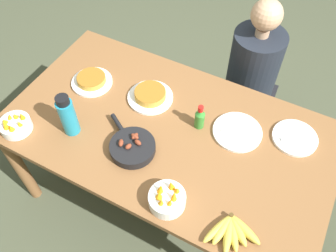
% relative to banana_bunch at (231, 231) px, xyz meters
% --- Properties ---
extents(ground_plane, '(14.00, 14.00, 0.00)m').
position_rel_banana_bunch_xyz_m(ground_plane, '(-0.50, 0.37, -0.77)').
color(ground_plane, '#474C38').
extents(dining_table, '(1.75, 0.98, 0.75)m').
position_rel_banana_bunch_xyz_m(dining_table, '(-0.50, 0.37, -0.11)').
color(dining_table, brown).
rests_on(dining_table, ground_plane).
extents(banana_bunch, '(0.24, 0.20, 0.04)m').
position_rel_banana_bunch_xyz_m(banana_bunch, '(0.00, 0.00, 0.00)').
color(banana_bunch, gold).
rests_on(banana_bunch, dining_table).
extents(skillet, '(0.32, 0.25, 0.08)m').
position_rel_banana_bunch_xyz_m(skillet, '(-0.60, 0.17, 0.01)').
color(skillet, black).
rests_on(skillet, dining_table).
extents(frittata_plate_center, '(0.26, 0.26, 0.06)m').
position_rel_banana_bunch_xyz_m(frittata_plate_center, '(-0.70, 0.52, 0.01)').
color(frittata_plate_center, white).
rests_on(frittata_plate_center, dining_table).
extents(frittata_plate_side, '(0.24, 0.24, 0.05)m').
position_rel_banana_bunch_xyz_m(frittata_plate_side, '(-1.06, 0.46, 0.00)').
color(frittata_plate_side, white).
rests_on(frittata_plate_side, dining_table).
extents(empty_plate_near_front, '(0.26, 0.26, 0.02)m').
position_rel_banana_bunch_xyz_m(empty_plate_near_front, '(-0.17, 0.52, -0.01)').
color(empty_plate_near_front, white).
rests_on(empty_plate_near_front, dining_table).
extents(empty_plate_far_left, '(0.23, 0.23, 0.02)m').
position_rel_banana_bunch_xyz_m(empty_plate_far_left, '(0.11, 0.62, -0.01)').
color(empty_plate_far_left, white).
rests_on(empty_plate_far_left, dining_table).
extents(fruit_bowl_mango, '(0.17, 0.17, 0.12)m').
position_rel_banana_bunch_xyz_m(fruit_bowl_mango, '(-0.31, -0.01, 0.02)').
color(fruit_bowl_mango, white).
rests_on(fruit_bowl_mango, dining_table).
extents(fruit_bowl_citrus, '(0.17, 0.17, 0.11)m').
position_rel_banana_bunch_xyz_m(fruit_bowl_citrus, '(-1.21, -0.00, 0.02)').
color(fruit_bowl_citrus, white).
rests_on(fruit_bowl_citrus, dining_table).
extents(water_bottle, '(0.09, 0.09, 0.26)m').
position_rel_banana_bunch_xyz_m(water_bottle, '(-0.95, 0.13, 0.10)').
color(water_bottle, teal).
rests_on(water_bottle, dining_table).
extents(hot_sauce_bottle, '(0.05, 0.05, 0.16)m').
position_rel_banana_bunch_xyz_m(hot_sauce_bottle, '(-0.37, 0.47, 0.05)').
color(hot_sauce_bottle, '#337F2D').
rests_on(hot_sauce_bottle, dining_table).
extents(person_figure, '(0.36, 0.36, 1.16)m').
position_rel_banana_bunch_xyz_m(person_figure, '(-0.28, 1.12, -0.29)').
color(person_figure, black).
rests_on(person_figure, ground_plane).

